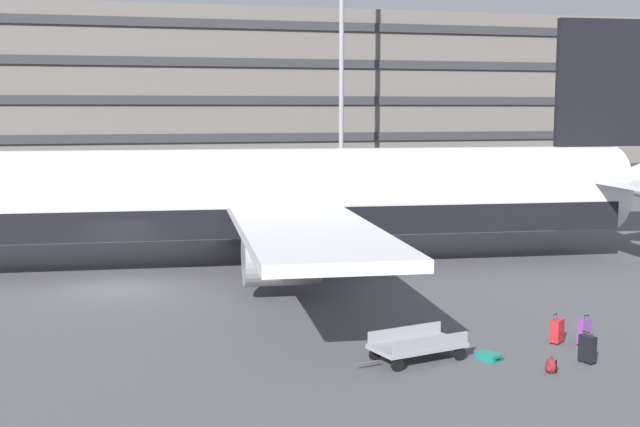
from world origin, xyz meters
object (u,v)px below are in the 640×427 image
airliner (261,198)px  suitcase_large (584,331)px  suitcase_red (587,348)px  baggage_cart (417,345)px  suitcase_teal (489,356)px  backpack_navy (550,366)px  suitcase_scuffed (557,331)px

airliner → suitcase_large: 16.49m
suitcase_red → baggage_cart: 4.64m
suitcase_red → suitcase_teal: (-2.49, 0.92, -0.31)m
airliner → backpack_navy: 17.71m
suitcase_red → baggage_cart: suitcase_red is taller
suitcase_teal → baggage_cart: size_ratio=0.22×
suitcase_large → suitcase_teal: suitcase_large is taller
suitcase_scuffed → backpack_navy: suitcase_scuffed is taller
suitcase_red → baggage_cart: size_ratio=0.27×
baggage_cart → airliner: bearing=96.4°
suitcase_large → suitcase_red: bearing=-119.0°
suitcase_red → baggage_cart: (-4.43, 1.39, 0.01)m
suitcase_teal → suitcase_scuffed: (2.71, 1.03, 0.28)m
suitcase_teal → baggage_cart: 2.02m
suitcase_large → suitcase_scuffed: (-0.66, 0.39, -0.03)m
suitcase_teal → baggage_cart: (-1.94, 0.47, 0.32)m
backpack_navy → suitcase_scuffed: bearing=56.7°
airliner → suitcase_scuffed: airliner is taller
suitcase_scuffed → baggage_cart: 4.68m
backpack_navy → suitcase_red: bearing=21.4°
suitcase_large → suitcase_red: size_ratio=1.04×
airliner → suitcase_teal: (3.60, -15.36, -2.94)m
suitcase_red → suitcase_teal: 2.68m
suitcase_scuffed → baggage_cart: bearing=-173.1°
airliner → backpack_navy: airliner is taller
suitcase_large → backpack_navy: 3.16m
airliner → suitcase_large: size_ratio=43.93×
suitcase_red → suitcase_scuffed: suitcase_red is taller
suitcase_large → baggage_cart: bearing=-178.1°
airliner → suitcase_teal: bearing=-76.8°
suitcase_teal → suitcase_scuffed: 2.91m
suitcase_scuffed → baggage_cart: suitcase_scuffed is taller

